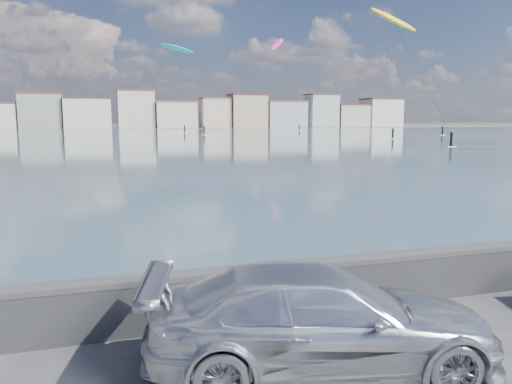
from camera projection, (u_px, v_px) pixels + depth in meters
bay_water at (112, 138)px, 93.02m from camera, size 500.00×177.00×0.00m
far_shore_strip at (105, 128)px, 195.50m from camera, size 500.00×60.00×0.00m
seawall at (225, 292)px, 9.06m from camera, size 400.00×0.36×1.08m
far_buildings at (109, 112)px, 181.78m from camera, size 240.79×13.26×14.60m
car_silver at (322, 319)px, 7.42m from camera, size 5.59×3.28×1.52m
kitesurfer_1 at (395, 22)px, 72.65m from camera, size 7.92×13.71×20.28m
kitesurfer_9 at (176, 49)px, 134.68m from camera, size 10.03×16.74×24.54m
kitesurfer_10 at (277, 45)px, 157.05m from camera, size 8.28×15.31×29.57m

